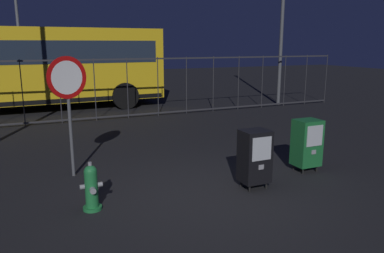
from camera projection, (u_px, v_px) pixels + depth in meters
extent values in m
plane|color=black|center=(205.00, 196.00, 6.14)|extent=(60.00, 60.00, 0.00)
cylinder|color=#1E7238|center=(93.00, 208.00, 5.65)|extent=(0.28, 0.28, 0.05)
cylinder|color=#1E7238|center=(91.00, 189.00, 5.58)|extent=(0.19, 0.19, 0.55)
sphere|color=#1E7238|center=(90.00, 172.00, 5.52)|extent=(0.19, 0.19, 0.19)
cylinder|color=gray|center=(90.00, 164.00, 5.50)|extent=(0.06, 0.06, 0.05)
cylinder|color=gray|center=(93.00, 191.00, 5.46)|extent=(0.09, 0.08, 0.09)
cylinder|color=gray|center=(82.00, 187.00, 5.52)|extent=(0.07, 0.07, 0.07)
cylinder|color=gray|center=(100.00, 184.00, 5.62)|extent=(0.07, 0.07, 0.07)
cylinder|color=black|center=(250.00, 188.00, 6.31)|extent=(0.04, 0.04, 0.12)
cylinder|color=black|center=(266.00, 185.00, 6.44)|extent=(0.04, 0.04, 0.12)
cylinder|color=black|center=(241.00, 183.00, 6.56)|extent=(0.04, 0.04, 0.12)
cylinder|color=black|center=(257.00, 180.00, 6.69)|extent=(0.04, 0.04, 0.12)
cube|color=black|center=(255.00, 156.00, 6.39)|extent=(0.48, 0.40, 0.90)
cube|color=#B2B7BF|center=(262.00, 149.00, 6.17)|extent=(0.36, 0.01, 0.40)
cube|color=gray|center=(261.00, 167.00, 6.24)|extent=(0.10, 0.02, 0.08)
cylinder|color=black|center=(303.00, 171.00, 7.18)|extent=(0.04, 0.04, 0.12)
cylinder|color=black|center=(317.00, 169.00, 7.31)|extent=(0.04, 0.04, 0.12)
cylinder|color=black|center=(294.00, 167.00, 7.43)|extent=(0.04, 0.04, 0.12)
cylinder|color=black|center=(307.00, 165.00, 7.56)|extent=(0.04, 0.04, 0.12)
cube|color=#19602D|center=(307.00, 143.00, 7.26)|extent=(0.48, 0.40, 0.90)
cube|color=#B2B7BF|center=(315.00, 136.00, 7.04)|extent=(0.36, 0.01, 0.40)
cube|color=gray|center=(314.00, 152.00, 7.10)|extent=(0.10, 0.02, 0.08)
cylinder|color=#4C4F54|center=(70.00, 119.00, 6.87)|extent=(0.06, 0.06, 2.20)
cylinder|color=red|center=(67.00, 78.00, 6.69)|extent=(0.71, 0.31, 0.76)
cylinder|color=white|center=(67.00, 78.00, 6.68)|extent=(0.56, 0.23, 0.60)
cube|color=#2D2D33|center=(110.00, 59.00, 11.97)|extent=(18.00, 0.04, 0.05)
cube|color=#2D2D33|center=(113.00, 116.00, 12.37)|extent=(18.00, 0.04, 0.05)
cylinder|color=#2D2D33|center=(22.00, 93.00, 11.13)|extent=(0.03, 0.03, 2.00)
cylinder|color=#2D2D33|center=(60.00, 92.00, 11.55)|extent=(0.03, 0.03, 2.00)
cylinder|color=#2D2D33|center=(95.00, 90.00, 11.97)|extent=(0.03, 0.03, 2.00)
cylinder|color=#2D2D33|center=(128.00, 88.00, 12.38)|extent=(0.03, 0.03, 2.00)
cylinder|color=#2D2D33|center=(158.00, 87.00, 12.80)|extent=(0.03, 0.03, 2.00)
cylinder|color=#2D2D33|center=(187.00, 85.00, 13.22)|extent=(0.03, 0.03, 2.00)
cylinder|color=#2D2D33|center=(213.00, 84.00, 13.64)|extent=(0.03, 0.03, 2.00)
cylinder|color=#2D2D33|center=(238.00, 83.00, 14.05)|extent=(0.03, 0.03, 2.00)
cylinder|color=#2D2D33|center=(262.00, 82.00, 14.47)|extent=(0.03, 0.03, 2.00)
cylinder|color=#2D2D33|center=(285.00, 81.00, 14.89)|extent=(0.03, 0.03, 2.00)
cylinder|color=#2D2D33|center=(306.00, 80.00, 15.31)|extent=(0.03, 0.03, 2.00)
cylinder|color=#2D2D33|center=(326.00, 79.00, 15.73)|extent=(0.03, 0.03, 2.00)
cube|color=gold|center=(16.00, 65.00, 13.60)|extent=(10.55, 2.72, 2.65)
cube|color=#1E2838|center=(14.00, 52.00, 13.50)|extent=(9.92, 2.72, 0.80)
cube|color=black|center=(19.00, 99.00, 13.86)|extent=(10.34, 2.72, 0.16)
cylinder|color=black|center=(125.00, 96.00, 14.26)|extent=(1.01, 0.30, 1.00)
cylinder|color=black|center=(110.00, 89.00, 16.48)|extent=(1.01, 0.30, 1.00)
cylinder|color=black|center=(70.00, 86.00, 17.48)|extent=(1.01, 0.31, 1.00)
cylinder|color=black|center=(66.00, 81.00, 19.74)|extent=(1.01, 0.31, 1.00)
cylinder|color=#4C4F54|center=(283.00, 0.00, 14.59)|extent=(0.14, 0.14, 8.17)
cylinder|color=#4C4F54|center=(17.00, 10.00, 18.29)|extent=(0.14, 0.14, 8.07)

